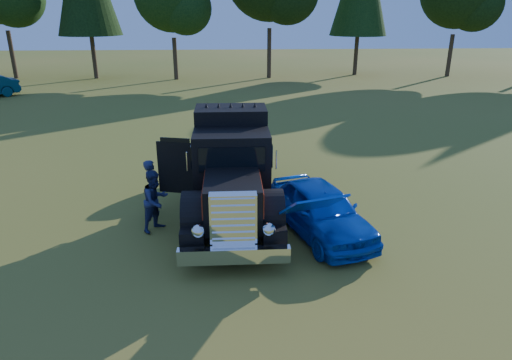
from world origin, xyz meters
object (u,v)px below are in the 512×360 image
object	(u,v)px
diamond_t_truck	(232,174)
spectator_far	(156,201)
spectator_near	(152,188)
hotrod_coupe	(320,209)

from	to	relation	value
diamond_t_truck	spectator_far	xyz separation A→B (m)	(-2.05, -0.83, -0.43)
spectator_far	spectator_near	bearing A→B (deg)	51.77
diamond_t_truck	spectator_near	world-z (taller)	diamond_t_truck
diamond_t_truck	spectator_near	xyz separation A→B (m)	(-2.30, 0.16, -0.45)
hotrod_coupe	spectator_far	world-z (taller)	hotrod_coupe
spectator_near	spectator_far	bearing A→B (deg)	-162.61
diamond_t_truck	hotrod_coupe	size ratio (longest dim) A/B	1.63
spectator_near	diamond_t_truck	bearing A→B (deg)	-90.36
hotrod_coupe	spectator_far	bearing A→B (deg)	173.91
hotrod_coupe	spectator_near	bearing A→B (deg)	162.47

